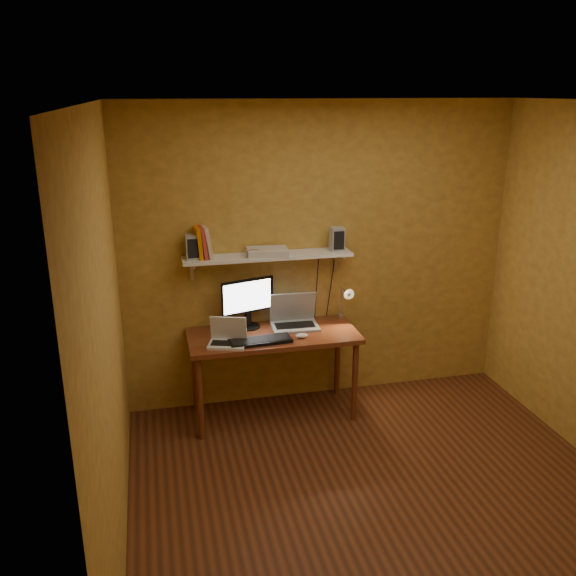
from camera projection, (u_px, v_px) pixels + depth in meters
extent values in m
cube|color=#5F2F18|center=(382.00, 499.00, 4.18)|extent=(3.40, 3.20, 0.02)
cube|color=silver|center=(405.00, 100.00, 3.37)|extent=(3.40, 3.20, 0.02)
cube|color=gold|center=(320.00, 256.00, 5.26)|extent=(3.40, 0.02, 2.60)
cube|color=gold|center=(558.00, 472.00, 2.28)|extent=(3.40, 0.02, 2.60)
cube|color=gold|center=(106.00, 346.00, 3.40)|extent=(0.02, 3.20, 2.60)
cube|color=brown|center=(273.00, 336.00, 5.03)|extent=(1.40, 0.60, 0.04)
cylinder|color=brown|center=(200.00, 399.00, 4.78)|extent=(0.05, 0.05, 0.71)
cylinder|color=brown|center=(355.00, 382.00, 5.06)|extent=(0.05, 0.05, 0.71)
cylinder|color=brown|center=(195.00, 372.00, 5.23)|extent=(0.05, 0.05, 0.71)
cylinder|color=brown|center=(337.00, 358.00, 5.50)|extent=(0.05, 0.05, 0.71)
cube|color=white|center=(268.00, 256.00, 5.01)|extent=(1.40, 0.25, 0.02)
cube|color=silver|center=(192.00, 269.00, 5.01)|extent=(0.03, 0.03, 0.18)
cube|color=silver|center=(336.00, 260.00, 5.27)|extent=(0.03, 0.03, 0.18)
cylinder|color=black|center=(248.00, 326.00, 5.16)|extent=(0.25, 0.25, 0.01)
cube|color=black|center=(248.00, 318.00, 5.13)|extent=(0.05, 0.05, 0.14)
cube|color=black|center=(248.00, 296.00, 5.07)|extent=(0.46, 0.16, 0.29)
cube|color=white|center=(248.00, 297.00, 5.06)|extent=(0.42, 0.13, 0.25)
cube|color=#979A9F|center=(295.00, 326.00, 5.15)|extent=(0.40, 0.29, 0.02)
cube|color=black|center=(295.00, 325.00, 5.15)|extent=(0.34, 0.17, 0.00)
cube|color=#979A9F|center=(293.00, 307.00, 5.20)|extent=(0.39, 0.11, 0.27)
cube|color=#131D3C|center=(293.00, 307.00, 5.20)|extent=(0.35, 0.08, 0.23)
cube|color=silver|center=(227.00, 345.00, 4.78)|extent=(0.34, 0.28, 0.02)
cube|color=black|center=(227.00, 343.00, 4.78)|extent=(0.27, 0.18, 0.00)
cube|color=silver|center=(228.00, 328.00, 4.82)|extent=(0.29, 0.14, 0.20)
cube|color=black|center=(228.00, 328.00, 4.82)|extent=(0.25, 0.11, 0.17)
cube|color=black|center=(260.00, 341.00, 4.84)|extent=(0.51, 0.20, 0.03)
ellipsoid|color=silver|center=(302.00, 336.00, 4.93)|extent=(0.10, 0.06, 0.04)
cube|color=silver|center=(341.00, 318.00, 5.39)|extent=(0.05, 0.06, 0.08)
cylinder|color=silver|center=(341.00, 302.00, 5.34)|extent=(0.02, 0.02, 0.28)
cylinder|color=silver|center=(344.00, 290.00, 5.22)|extent=(0.01, 0.16, 0.01)
cone|color=silver|center=(347.00, 293.00, 5.15)|extent=(0.09, 0.09, 0.09)
sphere|color=#FFE0A5|center=(348.00, 293.00, 5.13)|extent=(0.04, 0.04, 0.04)
cube|color=#979A9F|center=(193.00, 247.00, 4.85)|extent=(0.11, 0.11, 0.20)
cube|color=#979A9F|center=(337.00, 239.00, 5.10)|extent=(0.11, 0.11, 0.20)
cube|color=#BA6607|center=(198.00, 243.00, 4.86)|extent=(0.06, 0.18, 0.26)
cube|color=#A6312B|center=(203.00, 242.00, 4.87)|extent=(0.07, 0.18, 0.26)
cube|color=beige|center=(207.00, 242.00, 4.87)|extent=(0.08, 0.18, 0.26)
cube|color=silver|center=(251.00, 254.00, 4.91)|extent=(0.11, 0.04, 0.06)
cylinder|color=black|center=(252.00, 254.00, 4.89)|extent=(0.04, 0.03, 0.04)
cube|color=silver|center=(267.00, 252.00, 4.98)|extent=(0.35, 0.25, 0.05)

